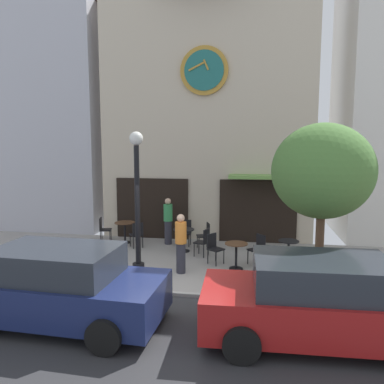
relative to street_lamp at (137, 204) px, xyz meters
name	(u,v)px	position (x,y,z in m)	size (l,w,h in m)	color
ground_plane	(165,309)	(1.19, -1.88, -2.01)	(25.05, 12.21, 0.13)	gray
clock_building	(208,93)	(1.23, 5.23, 3.56)	(7.96, 3.26, 10.81)	beige
neighbor_building_left	(38,99)	(-6.49, 6.12, 3.59)	(6.63, 3.81, 11.16)	#B2B2BC
street_lamp	(137,204)	(0.00, 0.00, 0.00)	(0.36, 0.36, 3.91)	black
street_tree	(323,172)	(4.62, -0.51, 0.96)	(2.33, 2.10, 4.07)	brown
cafe_table_center_left	(125,228)	(-1.56, 3.29, -1.44)	(0.74, 0.74, 0.76)	black
cafe_table_near_curb	(184,236)	(0.78, 2.54, -1.45)	(0.70, 0.70, 0.77)	black
cafe_table_rightmost	(236,251)	(2.60, 1.01, -1.46)	(0.66, 0.66, 0.77)	black
cafe_table_near_door	(288,249)	(4.12, 1.69, -1.51)	(0.60, 0.60, 0.74)	black
cafe_chair_curbside	(185,231)	(0.69, 3.34, -1.46)	(0.40, 0.40, 0.90)	black
cafe_chair_facing_street	(204,240)	(1.51, 2.10, -1.46)	(0.50, 0.50, 0.90)	black
cafe_chair_near_lamp	(137,233)	(-0.91, 2.71, -1.46)	(0.56, 0.56, 0.90)	black
cafe_chair_corner	(205,234)	(1.45, 2.99, -1.46)	(0.51, 0.51, 0.90)	black
cafe_chair_mid_row	(258,247)	(3.23, 1.57, -1.46)	(0.56, 0.56, 0.90)	black
cafe_chair_by_entrance	(214,246)	(1.91, 1.45, -1.46)	(0.56, 0.56, 0.90)	black
cafe_chair_right_end	(103,228)	(-2.39, 3.30, -1.46)	(0.49, 0.49, 0.90)	black
pedestrian_green	(168,221)	(0.04, 3.38, -1.13)	(0.45, 0.45, 1.67)	#2D2D38
pedestrian_orange	(181,243)	(1.09, 0.45, -1.13)	(0.44, 0.44, 1.67)	#2D2D38
parked_car_navy	(57,286)	(-0.78, -2.86, -1.23)	(4.37, 2.15, 1.55)	navy
parked_car_red	(321,301)	(4.31, -2.74, -1.23)	(4.36, 2.15, 1.55)	maroon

